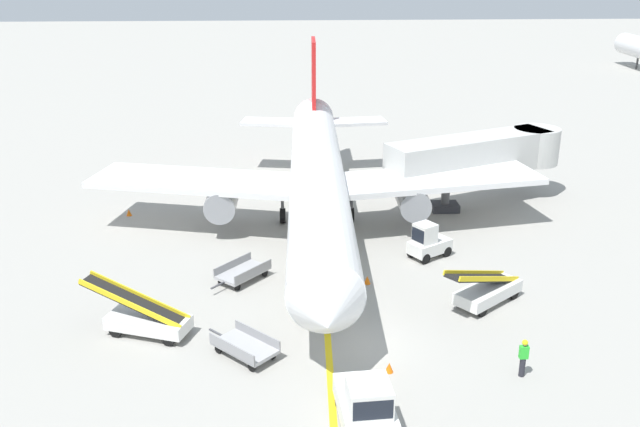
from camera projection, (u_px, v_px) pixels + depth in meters
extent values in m
plane|color=#9E9B93|center=(359.00, 345.00, 31.14)|extent=(300.00, 300.00, 0.00)
cube|color=yellow|center=(325.00, 293.00, 35.75)|extent=(2.25, 79.98, 0.01)
cylinder|color=white|center=(318.00, 181.00, 41.96)|extent=(4.03, 30.07, 3.30)
cone|color=white|center=(327.00, 312.00, 26.82)|extent=(3.29, 2.48, 3.23)
cone|color=white|center=(313.00, 114.00, 57.15)|extent=(3.20, 2.88, 3.14)
cube|color=white|center=(437.00, 179.00, 43.68)|extent=(13.59, 6.72, 0.36)
cylinder|color=gray|center=(412.00, 199.00, 43.06)|extent=(1.98, 3.25, 1.90)
cube|color=white|center=(196.00, 181.00, 43.33)|extent=(13.67, 7.29, 0.36)
cylinder|color=gray|center=(222.00, 201.00, 42.79)|extent=(1.98, 3.25, 1.90)
cube|color=red|center=(314.00, 74.00, 53.61)|extent=(0.38, 4.01, 5.20)
cube|color=white|center=(352.00, 122.00, 54.60)|extent=(5.42, 2.78, 0.24)
cube|color=white|center=(275.00, 122.00, 54.46)|extent=(5.49, 3.02, 0.24)
cylinder|color=#4C4C51|center=(323.00, 299.00, 31.89)|extent=(0.20, 0.20, 3.12)
cylinder|color=black|center=(323.00, 324.00, 32.34)|extent=(0.36, 0.57, 0.56)
cylinder|color=#4C4C51|center=(351.00, 199.00, 44.55)|extent=(0.20, 0.20, 3.12)
cylinder|color=black|center=(351.00, 215.00, 44.94)|extent=(0.37, 0.97, 0.96)
cylinder|color=#4C4C51|center=(282.00, 200.00, 44.45)|extent=(0.20, 0.20, 3.12)
cylinder|color=black|center=(283.00, 216.00, 44.84)|extent=(0.37, 0.97, 0.96)
cube|color=black|center=(325.00, 281.00, 28.57)|extent=(2.83, 1.07, 0.60)
cube|color=beige|center=(470.00, 155.00, 46.59)|extent=(12.04, 7.16, 2.50)
cylinder|color=beige|center=(536.00, 146.00, 48.94)|extent=(3.20, 3.20, 2.50)
cylinder|color=#59595B|center=(446.00, 194.00, 46.71)|extent=(0.56, 0.56, 2.35)
cube|color=#333338|center=(445.00, 207.00, 47.03)|extent=(1.80, 1.40, 0.50)
cube|color=silver|center=(365.00, 408.00, 25.71)|extent=(2.16, 3.73, 0.80)
cube|color=silver|center=(369.00, 397.00, 24.79)|extent=(1.63, 1.73, 1.10)
cube|color=black|center=(373.00, 410.00, 24.07)|extent=(1.43, 0.18, 0.77)
cylinder|color=black|center=(379.00, 395.00, 27.11)|extent=(0.26, 0.61, 0.60)
cylinder|color=black|center=(338.00, 398.00, 26.93)|extent=(0.26, 0.61, 0.60)
cube|color=silver|center=(430.00, 246.00, 39.81)|extent=(2.72, 2.39, 0.70)
cube|color=silver|center=(425.00, 233.00, 39.26)|extent=(1.47, 1.46, 1.10)
cube|color=black|center=(418.00, 235.00, 38.98)|extent=(0.60, 0.86, 0.77)
cylinder|color=black|center=(425.00, 259.00, 39.05)|extent=(0.62, 0.51, 0.60)
cylinder|color=black|center=(412.00, 252.00, 39.89)|extent=(0.62, 0.51, 0.60)
cylinder|color=black|center=(447.00, 252.00, 39.97)|extent=(0.62, 0.51, 0.60)
cylinder|color=black|center=(433.00, 245.00, 40.81)|extent=(0.62, 0.51, 0.60)
cube|color=silver|center=(148.00, 322.00, 31.80)|extent=(4.08, 2.66, 0.60)
cylinder|color=black|center=(116.00, 331.00, 31.69)|extent=(0.64, 0.40, 0.60)
cylinder|color=black|center=(130.00, 317.00, 32.83)|extent=(0.64, 0.40, 0.60)
cylinder|color=black|center=(169.00, 339.00, 30.99)|extent=(0.64, 0.40, 0.60)
cylinder|color=black|center=(182.00, 325.00, 32.13)|extent=(0.64, 0.40, 0.60)
cube|color=black|center=(135.00, 302.00, 31.62)|extent=(5.01, 2.49, 1.76)
cube|color=yellow|center=(129.00, 304.00, 31.18)|extent=(4.77, 1.72, 1.84)
cube|color=yellow|center=(140.00, 295.00, 31.98)|extent=(4.77, 1.72, 1.84)
cube|color=silver|center=(488.00, 292.00, 34.63)|extent=(3.89, 3.56, 0.60)
cylinder|color=black|center=(482.00, 310.00, 33.46)|extent=(0.60, 0.55, 0.60)
cylinder|color=black|center=(460.00, 301.00, 34.35)|extent=(0.60, 0.55, 0.60)
cylinder|color=black|center=(514.00, 293.00, 35.13)|extent=(0.60, 0.55, 0.60)
cylinder|color=black|center=(492.00, 285.00, 36.01)|extent=(0.60, 0.55, 0.60)
cube|color=black|center=(482.00, 278.00, 33.92)|extent=(4.44, 3.85, 1.76)
cube|color=yellow|center=(490.00, 279.00, 33.56)|extent=(3.94, 3.23, 1.84)
cube|color=yellow|center=(475.00, 273.00, 34.19)|extent=(3.94, 3.23, 1.84)
cube|color=#A5A5A8|center=(245.00, 347.00, 30.13)|extent=(3.05, 3.03, 0.16)
cube|color=#4C4C51|center=(217.00, 333.00, 31.28)|extent=(0.70, 0.69, 0.08)
cylinder|color=#4C4C51|center=(210.00, 330.00, 31.56)|extent=(0.12, 0.12, 0.05)
cube|color=gray|center=(232.00, 349.00, 29.51)|extent=(2.05, 2.00, 0.50)
cube|color=gray|center=(257.00, 335.00, 30.56)|extent=(2.05, 2.00, 0.50)
cylinder|color=black|center=(218.00, 349.00, 30.45)|extent=(0.34, 0.34, 0.36)
cylinder|color=black|center=(239.00, 339.00, 31.29)|extent=(0.34, 0.34, 0.36)
cylinder|color=black|center=(252.00, 367.00, 29.15)|extent=(0.34, 0.34, 0.36)
cylinder|color=black|center=(272.00, 355.00, 29.99)|extent=(0.34, 0.34, 0.36)
cube|color=#A5A5A8|center=(243.00, 272.00, 37.06)|extent=(2.96, 3.10, 0.16)
cube|color=#4C4C51|center=(218.00, 285.00, 35.70)|extent=(0.65, 0.74, 0.08)
cylinder|color=#4C4C51|center=(211.00, 288.00, 35.37)|extent=(0.12, 0.12, 0.05)
cube|color=gray|center=(253.00, 272.00, 36.54)|extent=(1.87, 2.16, 0.50)
cube|color=gray|center=(233.00, 265.00, 37.40)|extent=(1.87, 2.16, 0.50)
cylinder|color=black|center=(238.00, 287.00, 36.03)|extent=(0.33, 0.35, 0.36)
cylinder|color=black|center=(221.00, 281.00, 36.72)|extent=(0.33, 0.35, 0.36)
cylinder|color=black|center=(265.00, 273.00, 37.58)|extent=(0.33, 0.35, 0.36)
cylinder|color=black|center=(249.00, 267.00, 38.27)|extent=(0.33, 0.35, 0.36)
cylinder|color=#26262D|center=(522.00, 367.00, 28.73)|extent=(0.24, 0.24, 0.85)
cube|color=green|center=(524.00, 352.00, 28.48)|extent=(0.36, 0.22, 0.56)
sphere|color=#9E7051|center=(525.00, 344.00, 28.34)|extent=(0.20, 0.20, 0.20)
sphere|color=yellow|center=(525.00, 342.00, 28.32)|extent=(0.24, 0.24, 0.24)
cylinder|color=#26262D|center=(346.00, 257.00, 39.01)|extent=(0.24, 0.24, 0.85)
cube|color=yellow|center=(346.00, 245.00, 38.76)|extent=(0.36, 0.22, 0.56)
sphere|color=#9E7051|center=(346.00, 238.00, 38.62)|extent=(0.20, 0.20, 0.20)
sphere|color=yellow|center=(346.00, 237.00, 38.60)|extent=(0.24, 0.24, 0.24)
cone|color=orange|center=(129.00, 212.00, 46.10)|extent=(0.36, 0.36, 0.44)
cone|color=orange|center=(389.00, 367.00, 29.07)|extent=(0.36, 0.36, 0.44)
cone|color=orange|center=(311.00, 288.00, 35.83)|extent=(0.36, 0.36, 0.44)
cone|color=orange|center=(367.00, 280.00, 36.74)|extent=(0.36, 0.36, 0.44)
cylinder|color=silver|center=(640.00, 47.00, 101.24)|extent=(3.00, 10.00, 3.00)
cylinder|color=#3F3F3F|center=(637.00, 63.00, 102.05)|extent=(0.30, 0.30, 1.60)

